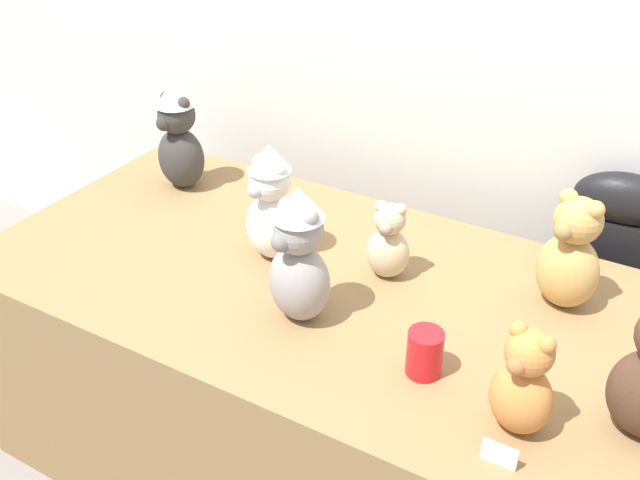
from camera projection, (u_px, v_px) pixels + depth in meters
name	position (u px, v px, depth m)	size (l,w,h in m)	color
display_table	(320.00, 380.00, 2.09)	(1.87, 0.94, 0.73)	olive
instrument_case	(597.00, 309.00, 2.20)	(0.29, 0.14, 0.93)	black
teddy_bear_ash	(299.00, 256.00, 1.67)	(0.19, 0.18, 0.36)	gray
teddy_bear_sand	(388.00, 243.00, 1.85)	(0.13, 0.12, 0.22)	#CCB78E
teddy_bear_honey	(570.00, 255.00, 1.73)	(0.20, 0.19, 0.31)	tan
teddy_bear_charcoal	(179.00, 137.00, 2.26)	(0.18, 0.16, 0.36)	#383533
teddy_bear_ginger	(523.00, 384.00, 1.39)	(0.16, 0.14, 0.25)	#D17F3D
teddy_bear_snow	(271.00, 204.00, 1.91)	(0.18, 0.17, 0.34)	white
party_cup_red	(425.00, 353.00, 1.56)	(0.08, 0.08, 0.11)	red
name_card_front_left	(499.00, 454.00, 1.36)	(0.07, 0.01, 0.05)	white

